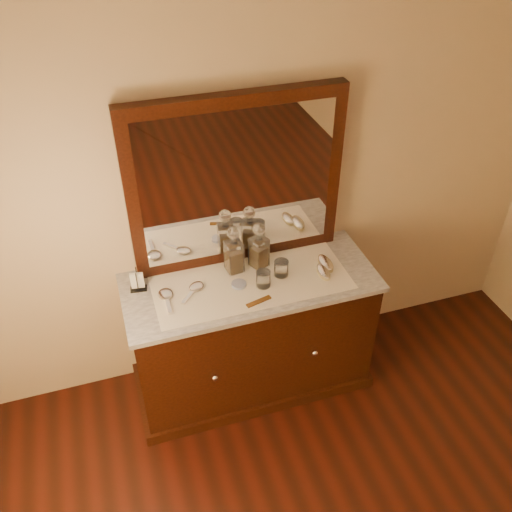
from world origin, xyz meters
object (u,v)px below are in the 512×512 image
Objects in this scene: decanter_right at (259,250)px; hand_mirror_outer at (166,296)px; napkin_rack at (137,282)px; decanter_left at (234,254)px; dresser_cabinet at (251,335)px; brush_near at (323,272)px; comb at (259,301)px; brush_far at (326,263)px; mirror_frame at (237,183)px; pin_dish at (239,284)px; hand_mirror_inner at (195,288)px.

hand_mirror_outer is at bearing -168.70° from decanter_right.
napkin_rack is 0.55m from decanter_left.
hand_mirror_outer is (-0.42, -0.12, -0.11)m from decanter_left.
dresser_cabinet is 9.72× the size of brush_near.
comb is 0.43m from brush_near.
decanter_left is 1.92× the size of brush_far.
decanter_left is 0.15m from decanter_right.
mirror_frame is (0.00, 0.25, 0.94)m from dresser_cabinet.
brush_near is at bearing -11.15° from napkin_rack.
napkin_rack reaches higher than hand_mirror_outer.
brush_near reaches higher than pin_dish.
dresser_cabinet is at bearing -90.00° from mirror_frame.
dresser_cabinet is 6.64× the size of hand_mirror_outer.
brush_far reaches higher than brush_near.
comb is at bearing -91.62° from mirror_frame.
decanter_right reaches higher than brush_near.
mirror_frame is 8.20× the size of comb.
decanter_right is 0.40m from brush_far.
pin_dish is at bearing 173.03° from brush_near.
napkin_rack is (-0.60, 0.31, 0.05)m from comb.
decanter_right is 1.64× the size of hand_mirror_inner.
brush_near is at bearing -38.53° from mirror_frame.
decanter_left is at bearing 15.41° from hand_mirror_outer.
brush_near reaches higher than hand_mirror_outer.
mirror_frame is at bearing 74.35° from pin_dish.
comb is (-0.01, -0.19, 0.45)m from dresser_cabinet.
decanter_left is (0.55, -0.00, 0.07)m from napkin_rack.
mirror_frame is 0.71m from brush_near.
hand_mirror_inner reaches higher than dresser_cabinet.
hand_mirror_outer is at bearing -164.59° from decanter_left.
brush_far is (1.06, -0.13, -0.03)m from napkin_rack.
mirror_frame is 0.70m from brush_far.
decanter_left is (-0.06, 0.12, 0.56)m from dresser_cabinet.
hand_mirror_outer is (-0.48, -0.24, -0.49)m from mirror_frame.
mirror_frame is at bearing 74.63° from comb.
hand_mirror_outer reaches higher than hand_mirror_inner.
decanter_right is 0.43m from hand_mirror_inner.
brush_near is (0.32, -0.20, -0.09)m from decanter_right.
brush_near is at bearing -11.15° from dresser_cabinet.
pin_dish is 0.41m from hand_mirror_outer.
comb is (-0.01, -0.43, -0.49)m from mirror_frame.
brush_far is at bearing -1.72° from dresser_cabinet.
pin_dish is 0.47× the size of hand_mirror_inner.
dresser_cabinet is at bearing -126.84° from decanter_right.
hand_mirror_inner is (-0.77, 0.03, -0.01)m from brush_far.
mirror_frame is 0.62m from hand_mirror_inner.
napkin_rack reaches higher than pin_dish.
decanter_right is (0.16, 0.14, 0.11)m from pin_dish.
hand_mirror_outer is (-0.93, 0.02, -0.01)m from brush_far.
brush_far is at bearing 6.67° from comb.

